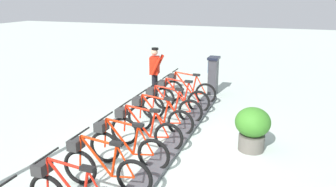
# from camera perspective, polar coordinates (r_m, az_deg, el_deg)

# --- Properties ---
(ground_plane) EXTENTS (60.00, 60.00, 0.00)m
(ground_plane) POSITION_cam_1_polar(r_m,az_deg,el_deg) (7.12, -0.35, -10.74)
(ground_plane) COLOR #AEBDB2
(dock_rail_base) EXTENTS (0.44, 8.62, 0.10)m
(dock_rail_base) POSITION_cam_1_polar(r_m,az_deg,el_deg) (7.10, -0.35, -10.38)
(dock_rail_base) COLOR #47474C
(dock_rail_base) RESTS_ON ground
(payment_kiosk) EXTENTS (0.36, 0.52, 1.28)m
(payment_kiosk) POSITION_cam_1_polar(r_m,az_deg,el_deg) (11.39, 7.74, 3.19)
(payment_kiosk) COLOR #38383D
(payment_kiosk) RESTS_ON ground
(bike_docked_0) EXTENTS (1.72, 0.54, 1.02)m
(bike_docked_0) POSITION_cam_1_polar(r_m,az_deg,el_deg) (10.45, 3.27, 0.76)
(bike_docked_0) COLOR black
(bike_docked_0) RESTS_ON ground
(bike_docked_1) EXTENTS (1.72, 0.54, 1.02)m
(bike_docked_1) POSITION_cam_1_polar(r_m,az_deg,el_deg) (9.65, 1.83, -0.56)
(bike_docked_1) COLOR black
(bike_docked_1) RESTS_ON ground
(bike_docked_2) EXTENTS (1.72, 0.54, 1.02)m
(bike_docked_2) POSITION_cam_1_polar(r_m,az_deg,el_deg) (8.87, 0.13, -2.12)
(bike_docked_2) COLOR black
(bike_docked_2) RESTS_ON ground
(bike_docked_3) EXTENTS (1.72, 0.54, 1.02)m
(bike_docked_3) POSITION_cam_1_polar(r_m,az_deg,el_deg) (8.10, -1.90, -3.98)
(bike_docked_3) COLOR black
(bike_docked_3) RESTS_ON ground
(bike_docked_4) EXTENTS (1.72, 0.54, 1.02)m
(bike_docked_4) POSITION_cam_1_polar(r_m,az_deg,el_deg) (7.35, -4.36, -6.21)
(bike_docked_4) COLOR black
(bike_docked_4) RESTS_ON ground
(bike_docked_5) EXTENTS (1.72, 0.54, 1.02)m
(bike_docked_5) POSITION_cam_1_polar(r_m,az_deg,el_deg) (6.64, -7.39, -8.92)
(bike_docked_5) COLOR black
(bike_docked_5) RESTS_ON ground
(bike_docked_6) EXTENTS (1.72, 0.54, 1.02)m
(bike_docked_6) POSITION_cam_1_polar(r_m,az_deg,el_deg) (5.96, -11.19, -12.23)
(bike_docked_6) COLOR black
(bike_docked_6) RESTS_ON ground
(worker_near_rack) EXTENTS (0.49, 0.67, 1.66)m
(worker_near_rack) POSITION_cam_1_polar(r_m,az_deg,el_deg) (10.76, -2.25, 3.87)
(worker_near_rack) COLOR white
(worker_near_rack) RESTS_ON ground
(planter_bush) EXTENTS (0.76, 0.76, 0.97)m
(planter_bush) POSITION_cam_1_polar(r_m,az_deg,el_deg) (7.41, 14.27, -5.57)
(planter_bush) COLOR #59544C
(planter_bush) RESTS_ON ground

